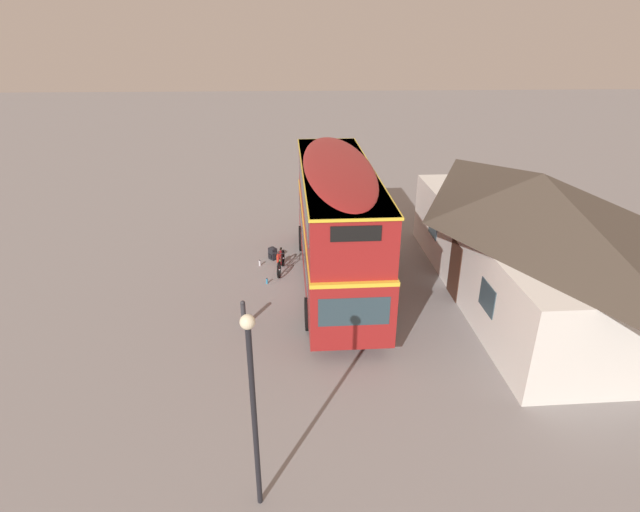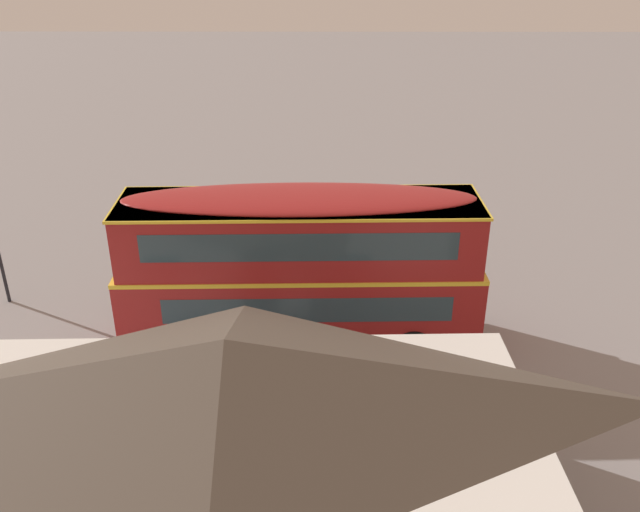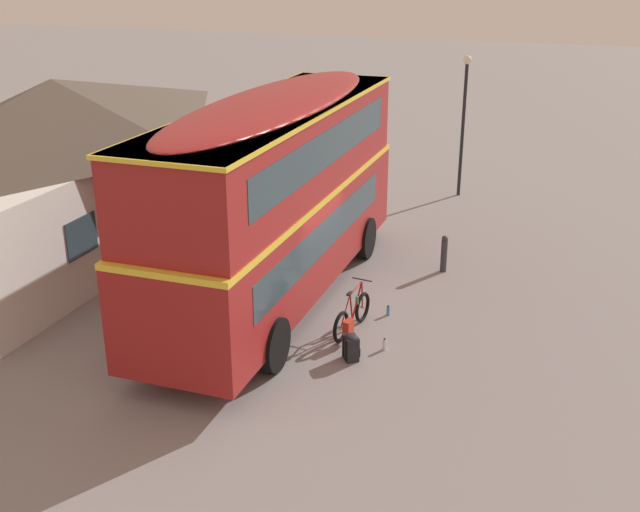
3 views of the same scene
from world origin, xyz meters
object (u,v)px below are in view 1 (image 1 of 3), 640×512
Objects in this scene: street_lamp at (253,395)px; kerb_bollard at (243,313)px; backpack_on_ground at (273,253)px; touring_bicycle at (280,262)px; water_bottle_blue_sports at (267,281)px; water_bottle_clear_plastic at (260,263)px; double_decker_bus at (337,219)px.

street_lamp is 7.28m from kerb_bollard.
kerb_bollard is (5.21, -0.74, 0.21)m from backpack_on_ground.
water_bottle_blue_sports is (1.10, -0.50, -0.26)m from touring_bicycle.
water_bottle_clear_plastic is (-0.50, -0.88, -0.25)m from touring_bicycle.
backpack_on_ground is at bearing -161.97° from touring_bicycle.
street_lamp is 4.74× the size of kerb_bollard.
kerb_bollard is (2.99, -0.60, 0.39)m from water_bottle_blue_sports.
touring_bicycle reaches higher than water_bottle_clear_plastic.
double_decker_bus is at bearing 62.20° from water_bottle_clear_plastic.
touring_bicycle is at bearing 60.64° from water_bottle_clear_plastic.
backpack_on_ground reaches higher than water_bottle_blue_sports.
touring_bicycle is 6.87× the size of water_bottle_clear_plastic.
water_bottle_clear_plastic reaches higher than water_bottle_blue_sports.
touring_bicycle is 1.18m from backpack_on_ground.
street_lamp reaches higher than backpack_on_ground.
double_decker_bus reaches higher than water_bottle_clear_plastic.
backpack_on_ground is 5.27m from kerb_bollard.
backpack_on_ground is (-2.23, -2.54, -2.36)m from double_decker_bus.
water_bottle_clear_plastic is 0.06× the size of street_lamp.
water_bottle_blue_sports is at bearing -90.34° from double_decker_bus.
street_lamp is at bearing -13.27° from double_decker_bus.
touring_bicycle is 1.24m from water_bottle_blue_sports.
water_bottle_clear_plastic is 4.61m from kerb_bollard.
water_bottle_clear_plastic is (-1.59, -0.38, 0.01)m from water_bottle_blue_sports.
kerb_bollard is at bearing -171.95° from street_lamp.
kerb_bollard is (4.58, -0.22, 0.38)m from water_bottle_clear_plastic.
backpack_on_ground is 0.57× the size of kerb_bollard.
kerb_bollard is at bearing -11.38° from water_bottle_blue_sports.
street_lamp is (10.91, -0.14, 2.47)m from touring_bicycle.
water_bottle_clear_plastic is (-1.61, -3.05, -2.52)m from double_decker_bus.
water_bottle_blue_sports is 10.20m from street_lamp.
double_decker_bus is 4.28m from water_bottle_clear_plastic.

